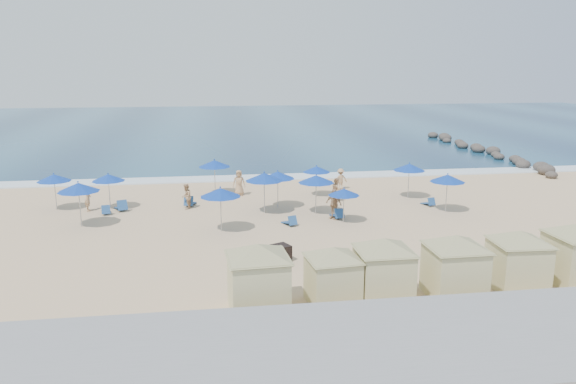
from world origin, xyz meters
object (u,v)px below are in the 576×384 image
object	(u,v)px
cabana_0	(258,269)
beachgoer_4	(239,183)
cabana_4	(519,252)
beachgoer_2	(334,204)
rock_jetty	(483,150)
umbrella_11	(448,178)
umbrella_4	(214,164)
umbrella_8	(344,192)
cabana_1	(333,268)
umbrella_10	(409,167)
beachgoer_5	(337,190)
umbrella_1	(78,187)
umbrella_0	(54,178)
cabana_3	(455,258)
beachgoer_1	(186,196)
umbrella_9	(317,169)
beachgoer_0	(88,198)
umbrella_2	(108,178)
umbrella_3	(220,192)
beachgoer_3	(341,179)
cabana_2	(384,261)
trash_bin	(281,253)
umbrella_7	(278,175)
umbrella_6	(316,179)
umbrella_5	(264,177)

from	to	relation	value
cabana_0	beachgoer_4	xyz separation A→B (m)	(0.42, 19.42, -0.77)
cabana_4	beachgoer_2	world-z (taller)	cabana_4
rock_jetty	umbrella_11	xyz separation A→B (m)	(-13.74, -21.85, 1.83)
umbrella_4	umbrella_8	size ratio (longest dim) A/B	1.21
cabana_1	umbrella_10	distance (m)	19.07
umbrella_4	beachgoer_5	xyz separation A→B (m)	(8.20, -3.49, -1.42)
beachgoer_5	umbrella_1	bearing A→B (deg)	112.14
umbrella_4	umbrella_11	bearing A→B (deg)	-26.09
cabana_0	beachgoer_5	bearing A→B (deg)	67.31
cabana_1	umbrella_1	world-z (taller)	umbrella_1
umbrella_0	umbrella_1	size ratio (longest dim) A/B	0.90
umbrella_10	beachgoer_5	xyz separation A→B (m)	(-5.26, -0.36, -1.38)
cabana_4	umbrella_8	world-z (taller)	cabana_4
cabana_3	beachgoer_1	size ratio (longest dim) A/B	2.77
umbrella_9	beachgoer_1	xyz separation A→B (m)	(-9.08, -2.32, -1.12)
umbrella_9	umbrella_10	world-z (taller)	umbrella_10
umbrella_11	beachgoer_0	xyz separation A→B (m)	(-22.71, 3.51, -1.36)
umbrella_2	umbrella_3	xyz separation A→B (m)	(7.04, -6.12, 0.18)
cabana_0	umbrella_2	distance (m)	18.69
umbrella_8	beachgoer_2	distance (m)	1.35
cabana_3	beachgoer_3	distance (m)	20.11
cabana_0	cabana_2	size ratio (longest dim) A/B	1.05
umbrella_9	cabana_4	bearing A→B (deg)	-74.04
beachgoer_1	beachgoer_4	distance (m)	4.91
trash_bin	umbrella_1	distance (m)	13.20
umbrella_1	umbrella_9	xyz separation A→B (m)	(15.03, 5.61, -0.40)
beachgoer_0	umbrella_11	bearing A→B (deg)	-106.84
umbrella_8	beachgoer_1	size ratio (longest dim) A/B	1.30
beachgoer_5	umbrella_7	bearing A→B (deg)	113.09
beachgoer_1	beachgoer_2	bearing A→B (deg)	78.44
umbrella_4	beachgoer_0	bearing A→B (deg)	-156.23
cabana_0	cabana_1	world-z (taller)	cabana_0
cabana_2	cabana_0	bearing A→B (deg)	-175.71
cabana_3	umbrella_0	world-z (taller)	cabana_3
beachgoer_3	cabana_2	bearing A→B (deg)	75.79
cabana_2	umbrella_10	size ratio (longest dim) A/B	1.76
cabana_4	umbrella_6	world-z (taller)	cabana_4
umbrella_4	umbrella_8	world-z (taller)	umbrella_4
umbrella_0	beachgoer_3	world-z (taller)	umbrella_0
beachgoer_1	trash_bin	bearing A→B (deg)	35.00
umbrella_3	beachgoer_2	distance (m)	7.21
umbrella_7	beachgoer_0	size ratio (longest dim) A/B	1.52
cabana_0	umbrella_3	world-z (taller)	cabana_0
umbrella_5	umbrella_6	distance (m)	3.25
umbrella_6	beachgoer_1	distance (m)	8.59
umbrella_8	beachgoer_1	distance (m)	10.50
umbrella_7	beachgoer_2	bearing A→B (deg)	-45.67
umbrella_3	beachgoer_5	distance (m)	10.05
cabana_0	umbrella_10	xyz separation A→B (m)	(12.18, 16.92, 0.52)
trash_bin	umbrella_8	size ratio (longest dim) A/B	0.37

